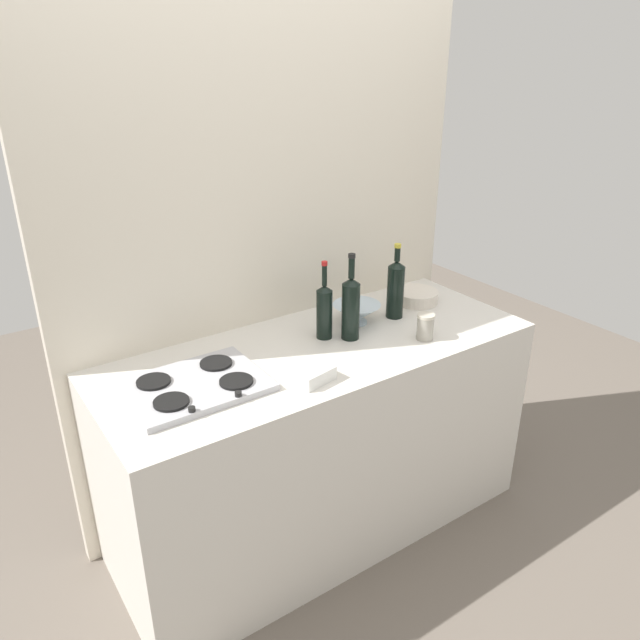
# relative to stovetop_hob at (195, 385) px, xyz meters

# --- Properties ---
(ground_plane) EXTENTS (6.00, 6.00, 0.00)m
(ground_plane) POSITION_rel_stovetop_hob_xyz_m (0.55, 0.02, -0.91)
(ground_plane) COLOR #6B6056
(ground_plane) RESTS_ON ground
(counter_block) EXTENTS (1.80, 0.70, 0.90)m
(counter_block) POSITION_rel_stovetop_hob_xyz_m (0.55, 0.02, -0.46)
(counter_block) COLOR silver
(counter_block) RESTS_ON ground
(backsplash_panel) EXTENTS (1.90, 0.06, 2.30)m
(backsplash_panel) POSITION_rel_stovetop_hob_xyz_m (0.55, 0.40, 0.24)
(backsplash_panel) COLOR beige
(backsplash_panel) RESTS_ON ground
(stovetop_hob) EXTENTS (0.48, 0.36, 0.04)m
(stovetop_hob) POSITION_rel_stovetop_hob_xyz_m (0.00, 0.00, 0.00)
(stovetop_hob) COLOR #B2B2B7
(stovetop_hob) RESTS_ON counter_block
(plate_stack) EXTENTS (0.21, 0.21, 0.06)m
(plate_stack) POSITION_rel_stovetop_hob_xyz_m (1.19, 0.15, 0.01)
(plate_stack) COLOR silver
(plate_stack) RESTS_ON counter_block
(wine_bottle_leftmost) EXTENTS (0.07, 0.07, 0.33)m
(wine_bottle_leftmost) POSITION_rel_stovetop_hob_xyz_m (0.61, 0.08, 0.11)
(wine_bottle_leftmost) COLOR black
(wine_bottle_leftmost) RESTS_ON counter_block
(wine_bottle_mid_left) EXTENTS (0.08, 0.08, 0.34)m
(wine_bottle_mid_left) POSITION_rel_stovetop_hob_xyz_m (0.99, 0.08, 0.12)
(wine_bottle_mid_left) COLOR black
(wine_bottle_mid_left) RESTS_ON counter_block
(wine_bottle_mid_right) EXTENTS (0.07, 0.07, 0.37)m
(wine_bottle_mid_right) POSITION_rel_stovetop_hob_xyz_m (0.70, 0.01, 0.13)
(wine_bottle_mid_right) COLOR black
(wine_bottle_mid_right) RESTS_ON counter_block
(mixing_bowl) EXTENTS (0.21, 0.21, 0.09)m
(mixing_bowl) POSITION_rel_stovetop_hob_xyz_m (0.81, 0.12, 0.03)
(mixing_bowl) COLOR silver
(mixing_bowl) RESTS_ON counter_block
(butter_dish) EXTENTS (0.16, 0.13, 0.05)m
(butter_dish) POSITION_rel_stovetop_hob_xyz_m (0.37, -0.19, 0.01)
(butter_dish) COLOR white
(butter_dish) RESTS_ON counter_block
(condiment_jar_front) EXTENTS (0.07, 0.07, 0.11)m
(condiment_jar_front) POSITION_rel_stovetop_hob_xyz_m (0.95, -0.16, 0.04)
(condiment_jar_front) COLOR #9E998C
(condiment_jar_front) RESTS_ON counter_block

